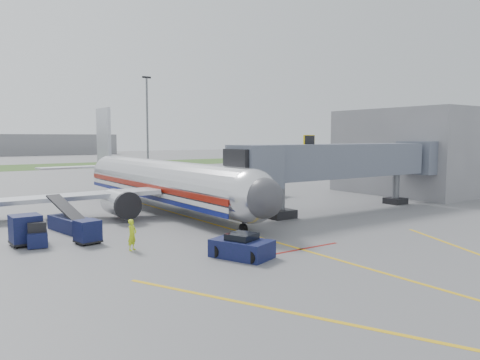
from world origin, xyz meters
TOP-DOWN VIEW (x-y plane):
  - ground at (0.00, 0.00)m, footprint 400.00×400.00m
  - grass_strip at (0.00, 90.00)m, footprint 300.00×25.00m
  - apron_markings at (0.00, -7.40)m, footprint 21.52×50.00m
  - airliner at (0.00, 15.25)m, footprint 32.10×35.67m
  - jet_bridge at (12.86, 5.00)m, footprint 25.30×4.00m
  - terminal at (30.00, 10.00)m, footprint 10.00×16.00m
  - light_mast_right at (25.00, 75.00)m, footprint 2.00×0.44m
  - pushback_tug at (-4.00, -3.50)m, footprint 3.06×3.78m
  - baggage_tug at (-12.76, 6.04)m, footprint 1.53×2.37m
  - baggage_cart_a at (-13.30, 6.64)m, footprint 1.82×1.82m
  - baggage_cart_b at (-10.01, 4.86)m, footprint 1.61×1.61m
  - belt_loader at (-9.84, 9.65)m, footprint 2.26×5.06m
  - ground_power_cart at (4.00, 8.00)m, footprint 1.72×1.19m
  - ramp_worker at (-8.39, 1.55)m, footprint 0.81×0.76m

SIDE VIEW (x-z plane):
  - ground at x=0.00m, z-range 0.00..0.00m
  - apron_markings at x=0.00m, z-range 0.00..0.01m
  - grass_strip at x=0.00m, z-range 0.00..0.01m
  - pushback_tug at x=-4.00m, z-range -0.11..1.25m
  - belt_loader at x=-9.84m, z-range -0.60..1.79m
  - ground_power_cart at x=4.00m, z-range -0.01..1.33m
  - baggage_tug at x=-12.76m, z-range -0.09..1.45m
  - baggage_cart_b at x=-10.01m, z-range 0.01..1.51m
  - ramp_worker at x=-8.39m, z-range 0.00..1.87m
  - baggage_cart_a at x=-13.30m, z-range 0.02..1.92m
  - airliner at x=0.00m, z-range -2.48..7.77m
  - jet_bridge at x=12.86m, z-range 1.02..7.92m
  - terminal at x=30.00m, z-range 0.00..10.00m
  - light_mast_right at x=25.00m, z-range 0.58..20.98m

